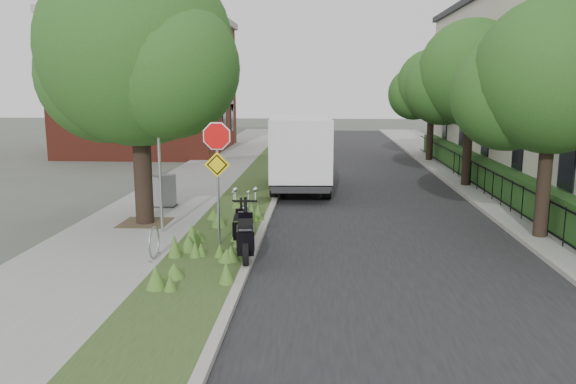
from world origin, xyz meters
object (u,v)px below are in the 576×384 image
scooter_far (246,240)px  box_truck (300,150)px  utility_cabinet (164,191)px  scooter_near (240,229)px  sign_assembly (217,158)px

scooter_far → box_truck: size_ratio=0.35×
utility_cabinet → scooter_near: bearing=-53.4°
box_truck → utility_cabinet: box_truck is taller
scooter_near → scooter_far: scooter_far is taller
scooter_far → utility_cabinet: utility_cabinet is taller
sign_assembly → box_truck: size_ratio=0.58×
scooter_far → box_truck: bearing=84.6°
box_truck → scooter_near: bearing=-98.7°
sign_assembly → scooter_far: bearing=-53.1°
scooter_far → scooter_near: bearing=103.8°
sign_assembly → scooter_near: (0.50, 0.24, -1.84)m
sign_assembly → box_truck: (1.70, 8.14, -0.71)m
scooter_near → scooter_far: 1.39m
box_truck → scooter_far: bearing=-95.4°
sign_assembly → utility_cabinet: (-2.67, 4.52, -1.70)m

